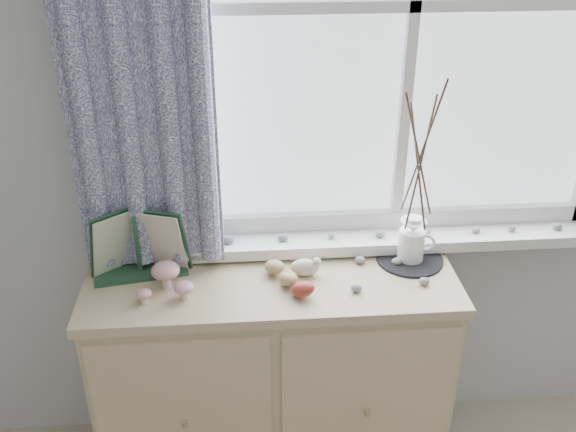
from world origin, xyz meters
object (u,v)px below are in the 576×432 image
object	(u,v)px
botanical_book	(136,247)
twig_pitcher	(421,156)
toadstool_cluster	(167,278)
sideboard	(273,378)

from	to	relation	value
botanical_book	twig_pitcher	distance (m)	0.93
toadstool_cluster	twig_pitcher	world-z (taller)	twig_pitcher
sideboard	toadstool_cluster	xyz separation A→B (m)	(-0.32, -0.05, 0.47)
botanical_book	toadstool_cluster	bearing A→B (deg)	-47.34
toadstool_cluster	twig_pitcher	distance (m)	0.87
botanical_book	toadstool_cluster	size ratio (longest dim) A/B	1.95
sideboard	toadstool_cluster	distance (m)	0.58
sideboard	toadstool_cluster	bearing A→B (deg)	-172.02
botanical_book	toadstool_cluster	world-z (taller)	botanical_book
botanical_book	twig_pitcher	xyz separation A→B (m)	(0.89, 0.04, 0.26)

